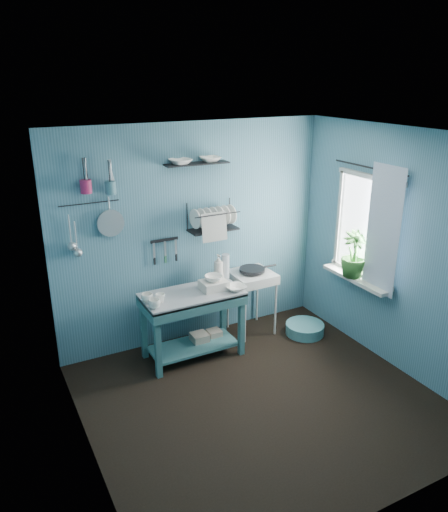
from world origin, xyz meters
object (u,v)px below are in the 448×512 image
mug_mid (160,298)px  floor_basin (305,329)px  wash_tub (214,285)px  water_bottle (225,266)px  utensil_cup_magenta (86,187)px  mug_left (155,304)px  potted_plant (354,254)px  storage_tin_large (200,342)px  colander (111,223)px  hotplate_stand (251,302)px  mug_right (147,298)px  work_counter (193,325)px  utensil_cup_teal (110,188)px  soap_bottle (218,267)px  dish_rack (213,216)px  storage_tin_small (214,338)px  frying_pan (252,270)px

mug_mid → floor_basin: 1.93m
wash_tub → water_bottle: water_bottle is taller
utensil_cup_magenta → wash_tub: bearing=-18.3°
floor_basin → mug_left: bearing=179.5°
potted_plant → storage_tin_large: bearing=159.4°
colander → potted_plant: bearing=-21.6°
water_bottle → hotplate_stand: bearing=-3.9°
utensil_cup_magenta → mug_left: bearing=-49.8°
mug_left → hotplate_stand: size_ratio=0.16×
potted_plant → storage_tin_large: potted_plant is taller
mug_mid → mug_right: mug_right is taller
work_counter → storage_tin_large: work_counter is taller
mug_left → utensil_cup_teal: size_ratio=0.95×
hotplate_stand → potted_plant: bearing=-41.0°
hotplate_stand → utensil_cup_magenta: size_ratio=5.89×
wash_tub → soap_bottle: (0.17, 0.22, 0.10)m
utensil_cup_magenta → work_counter: bearing=-21.7°
wash_tub → utensil_cup_teal: utensil_cup_teal is taller
soap_bottle → wash_tub: bearing=-127.7°
wash_tub → utensil_cup_magenta: size_ratio=2.15×
soap_bottle → floor_basin: soap_bottle is taller
mug_left → wash_tub: wash_tub is taller
mug_right → potted_plant: 2.30m
mug_right → utensil_cup_teal: (-0.19, 0.37, 1.09)m
dish_rack → storage_tin_large: 1.43m
utensil_cup_magenta → storage_tin_small: 2.23m
mug_left → soap_bottle: 0.97m
hotplate_stand → utensil_cup_teal: utensil_cup_teal is taller
mug_left → mug_mid: (0.10, 0.10, -0.00)m
mug_right → colander: 0.85m
wash_tub → soap_bottle: soap_bottle is taller
work_counter → storage_tin_small: 0.42m
work_counter → water_bottle: bearing=17.4°
storage_tin_large → work_counter: bearing=-153.4°
mug_right → hotplate_stand: mug_right is taller
mug_left → wash_tub: (0.73, 0.14, 0.00)m
work_counter → floor_basin: work_counter is taller
utensil_cup_teal → utensil_cup_magenta: bearing=180.0°
storage_tin_large → utensil_cup_magenta: bearing=162.7°
colander → storage_tin_large: (0.81, -0.35, -1.42)m
mug_left → frying_pan: size_ratio=0.41×
storage_tin_small → frying_pan: bearing=11.8°
dish_rack → mug_mid: bearing=-160.2°
wash_tub → water_bottle: bearing=41.6°
storage_tin_large → dish_rack: bearing=40.3°
mug_mid → utensil_cup_magenta: bearing=141.9°
mug_left → potted_plant: size_ratio=0.24×
water_bottle → storage_tin_small: water_bottle is taller
utensil_cup_magenta → colander: 0.46m
utensil_cup_magenta → floor_basin: size_ratio=0.28×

